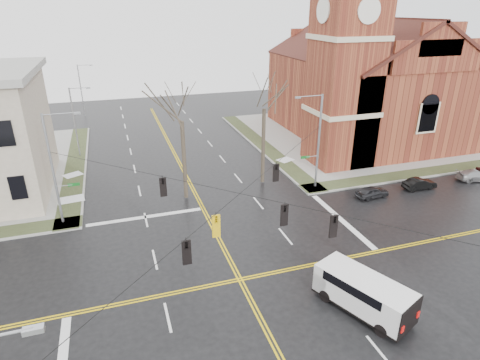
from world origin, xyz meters
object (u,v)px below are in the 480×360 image
object	(u,v)px
streetlight_north_a	(76,120)
parked_car_c	(475,175)
parked_car_a	(372,192)
signal_pole_ne	(317,139)
tree_nw_near	(182,116)
signal_pole_nw	(55,167)
church	(364,74)
streetlight_north_b	(82,88)
cargo_van	(360,290)
tree_ne	(264,104)
parked_car_b	(420,184)

from	to	relation	value
streetlight_north_a	parked_car_c	xyz separation A→B (m)	(38.48, -19.97, -3.92)
streetlight_north_a	parked_car_a	xyz separation A→B (m)	(26.10, -20.15, -3.92)
signal_pole_ne	tree_nw_near	distance (m)	12.74
signal_pole_ne	signal_pole_nw	size ratio (longest dim) A/B	1.00
church	streetlight_north_a	bearing A→B (deg)	174.81
streetlight_north_b	parked_car_c	bearing A→B (deg)	-46.08
church	tree_nw_near	bearing A→B (deg)	-155.31
signal_pole_nw	cargo_van	size ratio (longest dim) A/B	1.48
church	signal_pole_ne	bearing A→B (deg)	-135.34
streetlight_north_a	tree_ne	xyz separation A→B (m)	(17.62, -13.89, 3.58)
parked_car_b	parked_car_a	bearing A→B (deg)	93.03
signal_pole_nw	signal_pole_ne	bearing A→B (deg)	0.00
parked_car_a	tree_nw_near	bearing A→B (deg)	68.30
tree_nw_near	tree_ne	world-z (taller)	tree_ne
streetlight_north_a	tree_nw_near	xyz separation A→B (m)	(9.64, -15.07, 3.34)
tree_ne	parked_car_b	bearing A→B (deg)	-23.40
parked_car_b	tree_nw_near	xyz separation A→B (m)	(-21.96, 4.87, 7.26)
parked_car_a	signal_pole_ne	bearing A→B (deg)	43.96
streetlight_north_b	parked_car_a	xyz separation A→B (m)	(26.10, -40.15, -3.92)
streetlight_north_a	parked_car_c	bearing A→B (deg)	-27.42
cargo_van	parked_car_c	distance (m)	25.43
signal_pole_nw	streetlight_north_b	world-z (taller)	signal_pole_nw
streetlight_north_a	cargo_van	size ratio (longest dim) A/B	1.31
church	tree_ne	size ratio (longest dim) A/B	2.48
church	cargo_van	world-z (taller)	church
signal_pole_ne	parked_car_b	xyz separation A→B (m)	(9.63, -3.44, -4.40)
cargo_van	signal_pole_ne	bearing A→B (deg)	47.85
parked_car_b	tree_nw_near	world-z (taller)	tree_nw_near
signal_pole_ne	streetlight_north_a	xyz separation A→B (m)	(-21.97, 16.50, -0.48)
streetlight_north_a	parked_car_a	distance (m)	33.20
signal_pole_nw	parked_car_a	size ratio (longest dim) A/B	2.81
cargo_van	tree_nw_near	size ratio (longest dim) A/B	0.57
church	streetlight_north_b	distance (m)	42.53
church	tree_nw_near	world-z (taller)	church
church	streetlight_north_a	distance (m)	35.78
streetlight_north_a	signal_pole_ne	bearing A→B (deg)	-36.90
church	parked_car_a	size ratio (longest dim) A/B	8.59
streetlight_north_a	cargo_van	xyz separation A→B (m)	(16.45, -32.64, -3.18)
church	tree_ne	distance (m)	20.76
streetlight_north_a	church	bearing A→B (deg)	-5.19
signal_pole_nw	tree_ne	bearing A→B (deg)	8.13
signal_pole_ne	parked_car_c	size ratio (longest dim) A/B	2.39
signal_pole_nw	parked_car_c	bearing A→B (deg)	-5.06
streetlight_north_b	tree_ne	xyz separation A→B (m)	(17.62, -33.89, 3.58)
parked_car_c	tree_nw_near	size ratio (longest dim) A/B	0.35
church	parked_car_a	bearing A→B (deg)	-118.83
church	streetlight_north_a	world-z (taller)	church
streetlight_north_b	parked_car_b	size ratio (longest dim) A/B	2.42
signal_pole_nw	cargo_van	bearing A→B (deg)	-43.31
signal_pole_ne	tree_nw_near	world-z (taller)	tree_nw_near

